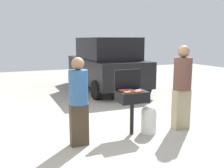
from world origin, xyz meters
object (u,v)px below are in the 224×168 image
(hot_dog_2, at_px, (128,90))
(propane_tank, at_px, (149,118))
(hot_dog_5, at_px, (138,90))
(hot_dog_9, at_px, (135,92))
(hot_dog_4, at_px, (137,91))
(hot_dog_15, at_px, (132,91))
(hot_dog_11, at_px, (121,90))
(person_left, at_px, (79,98))
(person_right, at_px, (182,84))
(bbq_grill, at_px, (132,98))
(hot_dog_12, at_px, (123,91))
(hot_dog_14, at_px, (127,92))
(hot_dog_3, at_px, (128,93))
(hot_dog_10, at_px, (138,90))
(hot_dog_6, at_px, (131,90))
(hot_dog_1, at_px, (138,92))
(hot_dog_0, at_px, (141,91))
(hot_dog_8, at_px, (123,90))
(hot_dog_7, at_px, (127,91))
(hot_dog_13, at_px, (128,92))
(parked_minivan, at_px, (106,64))

(hot_dog_2, distance_m, propane_tank, 0.75)
(hot_dog_5, relative_size, hot_dog_9, 1.00)
(hot_dog_2, relative_size, hot_dog_5, 1.00)
(hot_dog_4, distance_m, hot_dog_15, 0.11)
(hot_dog_11, distance_m, person_left, 1.00)
(person_left, bearing_deg, person_right, -0.48)
(person_left, bearing_deg, bbq_grill, 5.01)
(hot_dog_12, bearing_deg, bbq_grill, -8.82)
(hot_dog_11, bearing_deg, hot_dog_14, -84.00)
(bbq_grill, xyz_separation_m, hot_dog_11, (-0.18, 0.14, 0.16))
(hot_dog_3, bearing_deg, hot_dog_5, 23.43)
(hot_dog_14, relative_size, hot_dog_15, 1.00)
(hot_dog_10, relative_size, hot_dog_12, 1.00)
(hot_dog_9, bearing_deg, hot_dog_6, 101.84)
(bbq_grill, relative_size, hot_dog_12, 7.05)
(hot_dog_2, height_order, hot_dog_11, same)
(hot_dog_3, relative_size, person_right, 0.07)
(hot_dog_1, xyz_separation_m, hot_dog_4, (0.03, 0.10, 0.00))
(bbq_grill, xyz_separation_m, hot_dog_0, (0.13, -0.11, 0.16))
(hot_dog_8, bearing_deg, hot_dog_3, -96.75)
(hot_dog_10, bearing_deg, hot_dog_4, -131.35)
(hot_dog_9, bearing_deg, hot_dog_14, 166.31)
(hot_dog_7, distance_m, hot_dog_9, 0.17)
(hot_dog_9, bearing_deg, hot_dog_7, 155.26)
(hot_dog_2, xyz_separation_m, hot_dog_12, (-0.15, -0.08, 0.00))
(hot_dog_4, distance_m, person_left, 1.23)
(hot_dog_0, bearing_deg, hot_dog_10, 88.54)
(hot_dog_7, xyz_separation_m, hot_dog_12, (-0.04, 0.07, 0.00))
(hot_dog_13, distance_m, person_right, 1.30)
(hot_dog_15, height_order, parked_minivan, parked_minivan)
(hot_dog_5, bearing_deg, hot_dog_3, -156.57)
(hot_dog_7, height_order, hot_dog_13, same)
(hot_dog_0, height_order, hot_dog_10, same)
(hot_dog_3, relative_size, hot_dog_6, 1.00)
(hot_dog_5, distance_m, hot_dog_14, 0.29)
(hot_dog_13, relative_size, person_left, 0.08)
(propane_tank, bearing_deg, bbq_grill, 167.57)
(hot_dog_13, height_order, person_left, person_left)
(hot_dog_2, xyz_separation_m, person_right, (1.19, -0.23, 0.06))
(hot_dog_7, relative_size, hot_dog_13, 1.00)
(hot_dog_4, height_order, parked_minivan, parked_minivan)
(hot_dog_7, xyz_separation_m, hot_dog_10, (0.28, 0.05, 0.00))
(hot_dog_9, distance_m, hot_dog_15, 0.12)
(hot_dog_8, relative_size, parked_minivan, 0.03)
(hot_dog_6, bearing_deg, hot_dog_12, -179.74)
(hot_dog_5, bearing_deg, hot_dog_14, -170.37)
(hot_dog_14, xyz_separation_m, person_right, (1.32, -0.05, 0.06))
(hot_dog_6, height_order, hot_dog_14, same)
(hot_dog_3, distance_m, hot_dog_5, 0.33)
(hot_dog_0, height_order, hot_dog_7, same)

